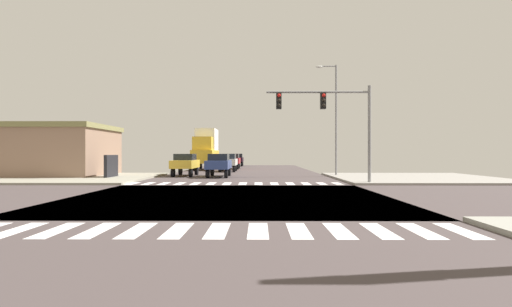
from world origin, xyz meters
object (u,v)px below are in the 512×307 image
Objects in this scene: sedan_nearside_1 at (185,163)px; sedan_farside_2 at (232,160)px; sedan_crossing_3 at (219,163)px; sedan_queued_4 at (228,161)px; box_truck_leading_1 at (206,148)px; sedan_trailing_5 at (237,159)px; bank_building at (18,151)px; traffic_signal_mast at (328,111)px; street_lamp at (333,111)px.

sedan_nearside_1 is 14.94m from sedan_farside_2.
sedan_crossing_3 is 1.00× the size of sedan_queued_4.
box_truck_leading_1 is 12.91m from sedan_trailing_5.
sedan_queued_4 is (16.67, 8.92, -1.02)m from bank_building.
sedan_crossing_3 is at bearing 90.00° from sedan_trailing_5.
traffic_signal_mast is 25.56m from bank_building.
sedan_farside_2 is at bearing -145.34° from box_truck_leading_1.
sedan_farside_2 is 10.40m from sedan_trailing_5.
street_lamp is at bearing 133.19° from box_truck_leading_1.
street_lamp reaches higher than sedan_crossing_3.
sedan_nearside_1 is (-10.59, 8.67, -3.41)m from traffic_signal_mast.
street_lamp is 2.15× the size of sedan_trailing_5.
traffic_signal_mast is 34.72m from sedan_trailing_5.
sedan_trailing_5 is at bearing -90.00° from sedan_farside_2.
street_lamp is 18.44m from box_truck_leading_1.
sedan_nearside_1 is 1.00× the size of sedan_queued_4.
sedan_farside_2 is at bearing -101.58° from sedan_nearside_1.
sedan_nearside_1 is at bearing 4.20° from bank_building.
box_truck_leading_1 is (-10.59, 21.23, -1.97)m from traffic_signal_mast.
sedan_trailing_5 is at bearing -90.00° from sedan_crossing_3.
box_truck_leading_1 reaches higher than sedan_queued_4.
sedan_farside_2 is 15.96m from sedan_crossing_3.
sedan_crossing_3 and sedan_queued_4 have the same top height.
sedan_crossing_3 is at bearing 90.00° from sedan_queued_4.
bank_building is (-24.26, 7.67, -2.39)m from traffic_signal_mast.
bank_building is 3.80× the size of sedan_crossing_3.
traffic_signal_mast is 24.75m from sedan_farside_2.
box_truck_leading_1 is (-3.00, -2.07, 1.45)m from sedan_farside_2.
street_lamp is 26.35m from bank_building.
sedan_farside_2 is 6.72m from sedan_queued_4.
bank_building is 2.27× the size of box_truck_leading_1.
traffic_signal_mast is at bearing 116.50° from box_truck_leading_1.
traffic_signal_mast is 1.51× the size of sedan_trailing_5.
sedan_trailing_5 is at bearing -96.83° from sedan_nearside_1.
sedan_crossing_3 is 9.24m from sedan_queued_4.
bank_building is 22.88m from sedan_farside_2.
sedan_trailing_5 is (3.00, 25.04, 0.00)m from sedan_nearside_1.
sedan_queued_4 is 1.00× the size of sedan_trailing_5.
sedan_queued_4 is (-9.47, 8.64, -4.32)m from street_lamp.
traffic_signal_mast reaches higher than sedan_farside_2.
street_lamp is 10.43m from sedan_crossing_3.
box_truck_leading_1 is at bearing 116.50° from traffic_signal_mast.
sedan_crossing_3 is (0.00, -15.96, 0.00)m from sedan_farside_2.
sedan_nearside_1 is 1.00× the size of sedan_trailing_5.
sedan_queued_4 is at bearing -90.00° from sedan_crossing_3.
traffic_signal_mast is at bearing -17.54° from bank_building.
bank_building is 18.94m from sedan_queued_4.
sedan_farside_2 is at bearing 121.66° from street_lamp.
street_lamp is at bearing 110.18° from sedan_trailing_5.
sedan_trailing_5 is (0.00, 26.36, 0.00)m from sedan_crossing_3.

